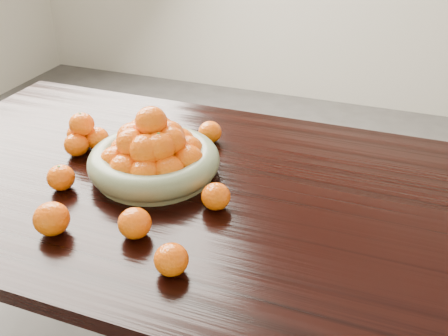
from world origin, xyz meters
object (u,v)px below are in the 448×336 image
(dining_table, at_px, (231,219))
(fruit_bowl, at_px, (154,155))
(loose_orange_0, at_px, (61,178))
(orange_pyramid, at_px, (83,135))

(dining_table, distance_m, fruit_bowl, 0.27)
(dining_table, xyz_separation_m, fruit_bowl, (-0.23, 0.01, 0.15))
(dining_table, xyz_separation_m, loose_orange_0, (-0.43, -0.14, 0.12))
(dining_table, height_order, fruit_bowl, fruit_bowl)
(fruit_bowl, height_order, orange_pyramid, fruit_bowl)
(fruit_bowl, bearing_deg, orange_pyramid, 168.20)
(fruit_bowl, relative_size, loose_orange_0, 4.95)
(dining_table, bearing_deg, orange_pyramid, 172.25)
(dining_table, distance_m, loose_orange_0, 0.47)
(orange_pyramid, distance_m, loose_orange_0, 0.22)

